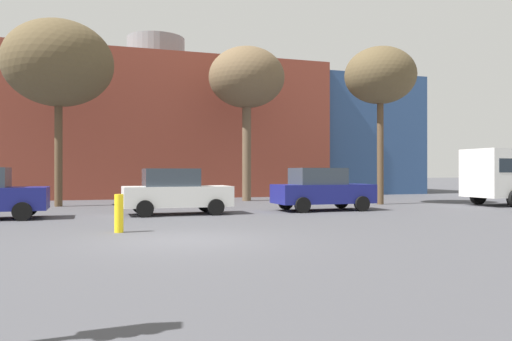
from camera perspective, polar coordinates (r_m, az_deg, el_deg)
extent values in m
plane|color=#47474C|center=(12.30, -8.35, -7.78)|extent=(200.00, 200.00, 0.00)
cube|color=brown|center=(36.20, -11.28, 4.43)|extent=(21.87, 10.52, 9.02)
cube|color=#2D4C7F|center=(40.84, 10.20, 3.62)|extent=(8.20, 9.47, 8.62)
cylinder|color=slate|center=(37.05, -11.27, 12.96)|extent=(4.00, 4.00, 2.00)
cylinder|color=black|center=(20.25, -24.38, -3.87)|extent=(0.63, 0.22, 0.63)
cylinder|color=black|center=(18.46, -24.98, -4.23)|extent=(0.63, 0.22, 0.63)
cube|color=white|center=(19.48, -8.92, -2.90)|extent=(4.05, 1.74, 0.77)
cube|color=#333D47|center=(19.42, -9.62, -0.78)|extent=(2.03, 1.54, 0.68)
cylinder|color=black|center=(20.62, -5.74, -3.82)|extent=(0.62, 0.21, 0.62)
cylinder|color=black|center=(18.89, -4.57, -4.16)|extent=(0.62, 0.21, 0.62)
cylinder|color=black|center=(20.21, -12.98, -3.90)|extent=(0.62, 0.21, 0.62)
cylinder|color=black|center=(18.45, -12.47, -4.26)|extent=(0.62, 0.21, 0.62)
cube|color=navy|center=(21.36, 7.61, -2.62)|extent=(4.14, 1.77, 0.79)
cube|color=#333D47|center=(21.23, 7.01, -0.64)|extent=(2.07, 1.58, 0.69)
cylinder|color=black|center=(22.78, 9.62, -3.46)|extent=(0.63, 0.22, 0.63)
cylinder|color=black|center=(21.20, 11.92, -3.70)|extent=(0.63, 0.22, 0.63)
cylinder|color=black|center=(21.67, 3.39, -3.63)|extent=(0.63, 0.22, 0.63)
cylinder|color=black|center=(20.00, 5.31, -3.92)|extent=(0.63, 0.22, 0.63)
cylinder|color=black|center=(27.59, 23.87, -2.65)|extent=(0.84, 0.28, 0.84)
cylinder|color=brown|center=(25.40, -21.48, 2.21)|extent=(0.36, 0.36, 5.34)
ellipsoid|color=brown|center=(25.89, -21.47, 11.24)|extent=(5.06, 5.06, 4.05)
cylinder|color=brown|center=(25.95, 13.91, 2.32)|extent=(0.32, 0.32, 5.49)
ellipsoid|color=brown|center=(26.37, 13.90, 10.43)|extent=(3.56, 3.56, 2.85)
cylinder|color=brown|center=(28.20, -1.07, 2.39)|extent=(0.50, 0.50, 5.76)
ellipsoid|color=brown|center=(28.66, -1.07, 10.51)|extent=(4.26, 4.26, 3.41)
cylinder|color=yellow|center=(14.05, -15.27, -4.71)|extent=(0.24, 0.24, 1.03)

